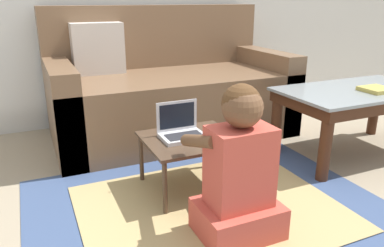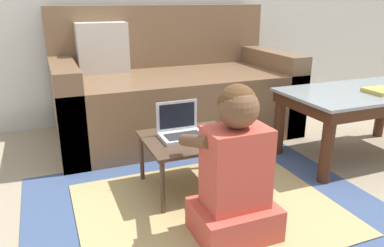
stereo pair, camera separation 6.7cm
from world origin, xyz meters
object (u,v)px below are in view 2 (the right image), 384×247
(book_on_table, at_px, (382,91))
(couch, at_px, (172,91))
(coffee_table, at_px, (362,101))
(laptop_desk, at_px, (190,143))
(computer_mouse, at_px, (216,132))
(person_seated, at_px, (235,174))
(laptop, at_px, (181,131))

(book_on_table, bearing_deg, couch, 134.88)
(coffee_table, relative_size, laptop_desk, 2.09)
(computer_mouse, bearing_deg, couch, 85.36)
(book_on_table, bearing_deg, person_seated, -162.63)
(laptop_desk, distance_m, person_seated, 0.46)
(computer_mouse, xyz_separation_m, person_seated, (-0.13, -0.45, -0.02))
(coffee_table, height_order, laptop_desk, coffee_table)
(computer_mouse, bearing_deg, book_on_table, -3.83)
(laptop, distance_m, person_seated, 0.50)
(couch, distance_m, laptop_desk, 0.95)
(coffee_table, distance_m, book_on_table, 0.13)
(computer_mouse, relative_size, book_on_table, 0.62)
(couch, distance_m, computer_mouse, 0.94)
(coffee_table, distance_m, computer_mouse, 1.04)
(coffee_table, xyz_separation_m, person_seated, (-1.17, -0.47, -0.08))
(laptop_desk, relative_size, laptop, 2.11)
(laptop, height_order, person_seated, person_seated)
(laptop_desk, bearing_deg, computer_mouse, -4.58)
(coffee_table, xyz_separation_m, computer_mouse, (-1.04, -0.02, -0.06))
(computer_mouse, xyz_separation_m, book_on_table, (1.08, -0.07, 0.14))
(couch, height_order, book_on_table, couch)
(couch, height_order, laptop_desk, couch)
(laptop, bearing_deg, computer_mouse, -11.99)
(computer_mouse, bearing_deg, person_seated, -105.93)
(coffee_table, relative_size, person_seated, 1.49)
(book_on_table, bearing_deg, computer_mouse, 176.17)
(laptop, xyz_separation_m, person_seated, (0.06, -0.49, -0.03))
(computer_mouse, bearing_deg, coffee_table, 1.15)
(person_seated, height_order, book_on_table, person_seated)
(laptop, bearing_deg, coffee_table, -0.87)
(laptop_desk, height_order, computer_mouse, computer_mouse)
(person_seated, bearing_deg, coffee_table, 22.06)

